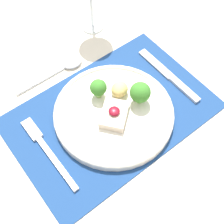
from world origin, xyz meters
The scene contains 7 objects.
ground_plane centered at (0.00, 0.00, 0.00)m, with size 8.00×8.00×0.00m, color #4C4742.
dining_table centered at (0.00, 0.00, 0.70)m, with size 1.52×1.24×0.78m.
placemat centered at (0.00, 0.00, 0.78)m, with size 0.46×0.30×0.00m, color navy.
dinner_plate centered at (0.00, -0.01, 0.80)m, with size 0.27×0.27×0.07m.
fork centered at (-0.17, 0.02, 0.79)m, with size 0.02×0.20×0.01m.
knife centered at (0.18, -0.01, 0.79)m, with size 0.02×0.20×0.01m.
spoon centered at (-0.01, 0.18, 0.79)m, with size 0.19×0.04×0.02m.
Camera 1 is at (-0.23, -0.30, 1.39)m, focal length 50.00 mm.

